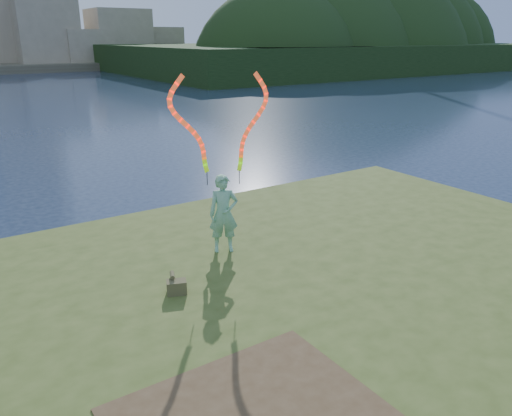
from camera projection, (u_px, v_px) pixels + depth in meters
ground at (263, 317)px, 9.87m from camera, size 320.00×320.00×0.00m
grassy_knoll at (344, 362)px, 7.95m from camera, size 20.00×18.00×0.80m
wooded_hill at (349, 67)px, 88.21m from camera, size 78.00×50.00×63.00m
woman_with_ribbons at (223, 189)px, 10.53m from camera, size 1.91×0.87×4.09m
canvas_bag at (176, 286)px, 9.09m from camera, size 0.42×0.47×0.34m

